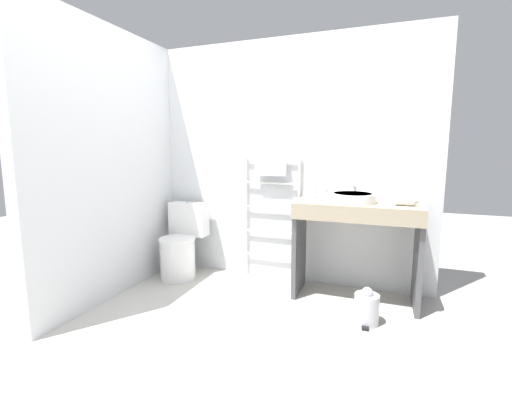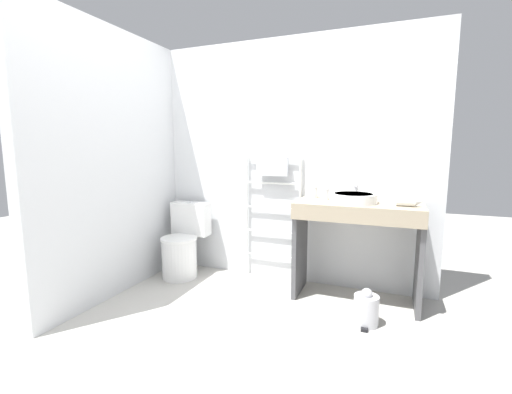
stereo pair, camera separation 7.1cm
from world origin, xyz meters
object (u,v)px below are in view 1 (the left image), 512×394
(toilet, at_px, (181,246))
(sink_basin, at_px, (353,197))
(trash_bin, at_px, (367,308))
(cup_near_wall, at_px, (312,192))
(hair_dryer, at_px, (406,201))
(cup_near_edge, at_px, (324,194))
(towel_radiator, at_px, (271,192))

(toilet, height_order, sink_basin, sink_basin)
(sink_basin, distance_m, trash_bin, 0.90)
(trash_bin, bearing_deg, toilet, 168.97)
(cup_near_wall, bearing_deg, toilet, -171.74)
(toilet, bearing_deg, cup_near_wall, 8.26)
(sink_basin, xyz_separation_m, hair_dryer, (0.42, -0.02, -0.00))
(toilet, bearing_deg, cup_near_edge, 5.04)
(cup_near_edge, height_order, hair_dryer, cup_near_edge)
(sink_basin, distance_m, cup_near_edge, 0.27)
(toilet, distance_m, sink_basin, 1.79)
(hair_dryer, bearing_deg, cup_near_wall, 167.62)
(hair_dryer, height_order, trash_bin, hair_dryer)
(towel_radiator, distance_m, trash_bin, 1.38)
(cup_near_edge, distance_m, trash_bin, 1.02)
(toilet, relative_size, cup_near_wall, 7.38)
(cup_near_edge, height_order, trash_bin, cup_near_edge)
(toilet, bearing_deg, trash_bin, -11.03)
(cup_near_wall, distance_m, cup_near_edge, 0.13)
(toilet, height_order, trash_bin, toilet)
(hair_dryer, bearing_deg, cup_near_edge, 170.80)
(cup_near_wall, relative_size, trash_bin, 0.36)
(hair_dryer, bearing_deg, towel_radiator, 168.64)
(sink_basin, relative_size, hair_dryer, 2.09)
(cup_near_wall, bearing_deg, hair_dryer, -12.38)
(cup_near_wall, bearing_deg, sink_basin, -22.02)
(trash_bin, bearing_deg, sink_basin, 112.46)
(toilet, relative_size, cup_near_edge, 7.82)
(sink_basin, xyz_separation_m, cup_near_edge, (-0.26, 0.09, 0.01))
(towel_radiator, bearing_deg, cup_near_wall, -9.45)
(cup_near_edge, bearing_deg, toilet, -174.96)
(toilet, distance_m, cup_near_edge, 1.56)
(toilet, bearing_deg, hair_dryer, 0.49)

